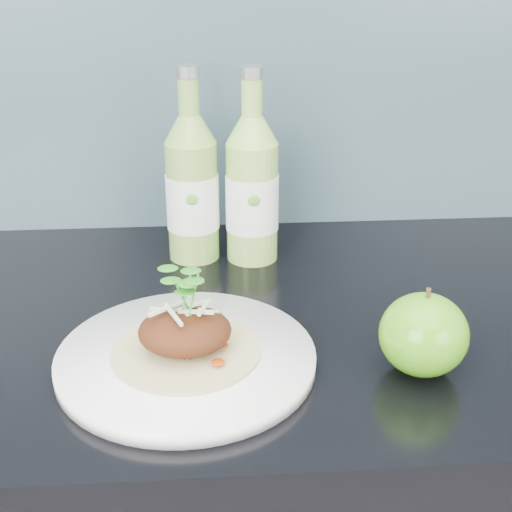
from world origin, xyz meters
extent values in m
cylinder|color=white|center=(-0.11, 1.58, 0.91)|extent=(0.36, 0.36, 0.02)
cylinder|color=tan|center=(-0.11, 1.58, 0.92)|extent=(0.16, 0.16, 0.00)
ellipsoid|color=#4E230E|center=(-0.11, 1.58, 0.94)|extent=(0.10, 0.08, 0.04)
ellipsoid|color=#408A0F|center=(0.14, 1.55, 0.94)|extent=(0.11, 0.11, 0.09)
cylinder|color=#472D14|center=(0.14, 1.55, 0.99)|extent=(0.01, 0.00, 0.01)
cylinder|color=#7BA946|center=(-0.10, 1.86, 0.98)|extent=(0.08, 0.08, 0.17)
cone|color=#7BA946|center=(-0.10, 1.86, 1.09)|extent=(0.07, 0.07, 0.04)
cylinder|color=#7BA946|center=(-0.10, 1.86, 1.13)|extent=(0.03, 0.03, 0.05)
cylinder|color=silver|center=(-0.10, 1.86, 1.16)|extent=(0.03, 0.03, 0.02)
cylinder|color=white|center=(-0.10, 1.86, 0.98)|extent=(0.08, 0.08, 0.08)
ellipsoid|color=#59A533|center=(-0.10, 1.82, 1.00)|extent=(0.02, 0.00, 0.02)
cylinder|color=#8FC150|center=(-0.02, 1.85, 0.98)|extent=(0.09, 0.09, 0.17)
cone|color=#8FC150|center=(-0.02, 1.85, 1.09)|extent=(0.07, 0.07, 0.04)
cylinder|color=#8FC150|center=(-0.02, 1.85, 1.13)|extent=(0.03, 0.03, 0.05)
cylinder|color=silver|center=(-0.02, 1.85, 1.16)|extent=(0.03, 0.03, 0.02)
cylinder|color=white|center=(-0.02, 1.85, 0.98)|extent=(0.09, 0.09, 0.08)
ellipsoid|color=#59A533|center=(-0.02, 1.81, 1.00)|extent=(0.02, 0.00, 0.02)
camera|label=1|loc=(-0.08, 0.92, 1.33)|focal=50.00mm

